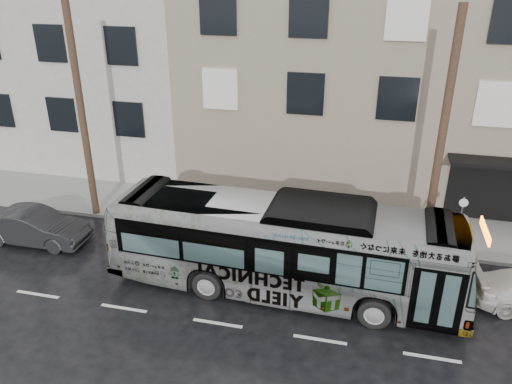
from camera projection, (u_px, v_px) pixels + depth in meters
ground at (239, 279)px, 17.78m from camera, size 120.00×120.00×0.00m
sidewalk at (268, 216)px, 22.08m from camera, size 90.00×3.60×0.15m
building_taupe at (396, 65)px, 25.67m from camera, size 20.00×12.00×11.00m
building_grey at (18, 4)px, 30.87m from camera, size 26.00×15.00×16.00m
utility_pole_front at (441, 140)px, 17.39m from camera, size 0.30×0.30×9.00m
utility_pole_rear at (82, 114)px, 20.37m from camera, size 0.30×0.30×9.00m
sign_post at (459, 226)px, 18.52m from camera, size 0.06×0.06×2.40m
bus at (284, 247)px, 16.59m from camera, size 12.00×3.24×3.32m
dark_sedan at (35, 227)px, 19.86m from camera, size 4.28×1.55×1.40m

